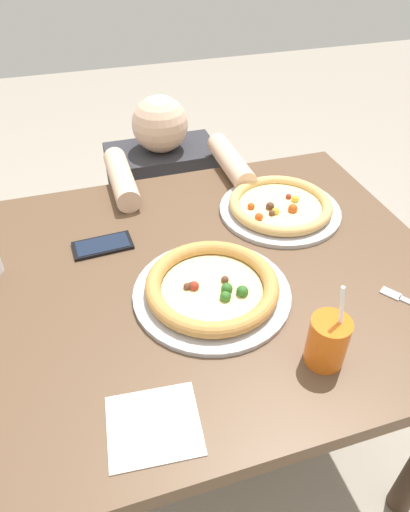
{
  "coord_description": "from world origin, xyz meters",
  "views": [
    {
      "loc": [
        -0.2,
        -0.78,
        1.48
      ],
      "look_at": [
        0.05,
        0.02,
        0.78
      ],
      "focal_mm": 32.09,
      "sensor_mm": 36.0,
      "label": 1
    }
  ],
  "objects_px": {
    "pizza_near": "(212,288)",
    "drink_cup_colored": "(327,341)",
    "pizza_far": "(280,206)",
    "cell_phone": "(103,245)",
    "diner_seated": "(167,225)"
  },
  "relations": [
    {
      "from": "pizza_far",
      "to": "cell_phone",
      "type": "distance_m",
      "value": 0.5
    },
    {
      "from": "drink_cup_colored",
      "to": "cell_phone",
      "type": "xyz_separation_m",
      "value": [
        -0.37,
        0.48,
        -0.05
      ]
    },
    {
      "from": "pizza_far",
      "to": "diner_seated",
      "type": "relative_size",
      "value": 0.37
    },
    {
      "from": "pizza_near",
      "to": "pizza_far",
      "type": "xyz_separation_m",
      "value": [
        0.28,
        0.26,
        -0.0
      ]
    },
    {
      "from": "drink_cup_colored",
      "to": "cell_phone",
      "type": "distance_m",
      "value": 0.61
    },
    {
      "from": "pizza_near",
      "to": "drink_cup_colored",
      "type": "distance_m",
      "value": 0.28
    },
    {
      "from": "diner_seated",
      "to": "pizza_near",
      "type": "bearing_deg",
      "value": -94.24
    },
    {
      "from": "pizza_near",
      "to": "cell_phone",
      "type": "xyz_separation_m",
      "value": [
        -0.21,
        0.25,
        -0.02
      ]
    },
    {
      "from": "pizza_near",
      "to": "pizza_far",
      "type": "bearing_deg",
      "value": 42.44
    },
    {
      "from": "pizza_far",
      "to": "drink_cup_colored",
      "type": "relative_size",
      "value": 1.8
    },
    {
      "from": "pizza_far",
      "to": "drink_cup_colored",
      "type": "bearing_deg",
      "value": -104.79
    },
    {
      "from": "pizza_near",
      "to": "diner_seated",
      "type": "bearing_deg",
      "value": 85.76
    },
    {
      "from": "drink_cup_colored",
      "to": "cell_phone",
      "type": "relative_size",
      "value": 1.23
    },
    {
      "from": "cell_phone",
      "to": "diner_seated",
      "type": "xyz_separation_m",
      "value": [
        0.27,
        0.49,
        -0.34
      ]
    },
    {
      "from": "pizza_far",
      "to": "diner_seated",
      "type": "xyz_separation_m",
      "value": [
        -0.23,
        0.48,
        -0.35
      ]
    }
  ]
}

